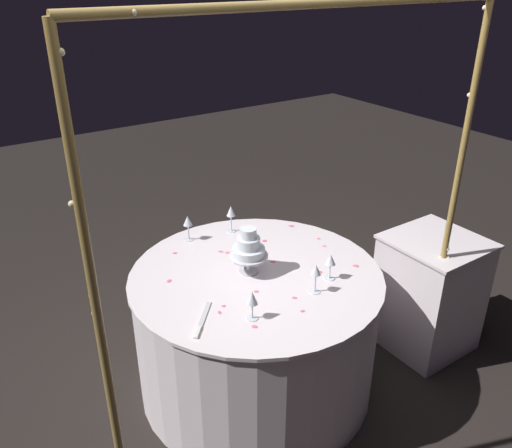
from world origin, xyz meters
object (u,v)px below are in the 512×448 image
at_px(side_table, 429,293).
at_px(wine_glass_0, 316,272).
at_px(main_table, 256,330).
at_px(wine_glass_2, 252,299).
at_px(wine_glass_3, 188,222).
at_px(decorative_arch, 317,191).
at_px(tiered_cake, 248,248).
at_px(wine_glass_4, 330,261).
at_px(cake_knife, 202,322).
at_px(wine_glass_1, 231,213).

height_order(side_table, wine_glass_0, wine_glass_0).
relative_size(main_table, wine_glass_2, 9.10).
relative_size(wine_glass_0, wine_glass_3, 1.01).
distance_m(decorative_arch, tiered_cake, 0.73).
bearing_deg(wine_glass_4, decorative_arch, 34.20).
bearing_deg(wine_glass_2, main_table, -126.75).
bearing_deg(tiered_cake, cake_knife, 30.60).
bearing_deg(side_table, decorative_arch, 7.63).
distance_m(tiered_cake, wine_glass_1, 0.52).
distance_m(decorative_arch, wine_glass_2, 0.63).
relative_size(side_table, wine_glass_0, 4.77).
bearing_deg(wine_glass_3, side_table, 145.04).
bearing_deg(wine_glass_2, tiered_cake, -121.14).
bearing_deg(wine_glass_2, cake_knife, -26.48).
distance_m(side_table, wine_glass_0, 1.13).
bearing_deg(wine_glass_1, wine_glass_2, 64.39).
height_order(main_table, wine_glass_2, wine_glass_2).
bearing_deg(wine_glass_4, wine_glass_1, -79.81).
bearing_deg(main_table, wine_glass_3, -78.09).
height_order(decorative_arch, wine_glass_4, decorative_arch).
bearing_deg(wine_glass_0, wine_glass_1, -90.57).
relative_size(decorative_arch, wine_glass_1, 12.45).
relative_size(wine_glass_3, cake_knife, 0.71).
height_order(wine_glass_2, wine_glass_3, wine_glass_3).
distance_m(wine_glass_3, cake_knife, 0.88).
bearing_deg(tiered_cake, decorative_arch, 92.53).
bearing_deg(wine_glass_1, side_table, 139.69).
relative_size(main_table, cake_knife, 6.12).
distance_m(wine_glass_0, cake_knife, 0.65).
bearing_deg(side_table, wine_glass_1, -40.31).
height_order(wine_glass_0, wine_glass_2, wine_glass_0).
distance_m(main_table, wine_glass_4, 0.65).
xyz_separation_m(main_table, wine_glass_4, (-0.31, 0.27, 0.50)).
xyz_separation_m(main_table, wine_glass_0, (-0.15, 0.33, 0.52)).
bearing_deg(wine_glass_1, decorative_arch, 80.78).
height_order(wine_glass_2, cake_knife, wine_glass_2).
distance_m(side_table, wine_glass_1, 1.41).
bearing_deg(side_table, wine_glass_4, -3.48).
xyz_separation_m(tiered_cake, wine_glass_3, (0.10, -0.54, -0.03)).
xyz_separation_m(main_table, wine_glass_3, (0.12, -0.58, 0.52)).
height_order(wine_glass_0, wine_glass_4, wine_glass_0).
bearing_deg(wine_glass_3, tiered_cake, 100.44).
bearing_deg(wine_glass_0, side_table, -179.77).
relative_size(tiered_cake, wine_glass_2, 1.74).
distance_m(side_table, wine_glass_4, 0.99).
xyz_separation_m(tiered_cake, cake_knife, (0.45, 0.26, -0.15)).
bearing_deg(wine_glass_0, tiered_cake, -64.21).
xyz_separation_m(side_table, wine_glass_4, (0.86, -0.05, 0.50)).
distance_m(tiered_cake, wine_glass_4, 0.45).
relative_size(decorative_arch, wine_glass_4, 14.63).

